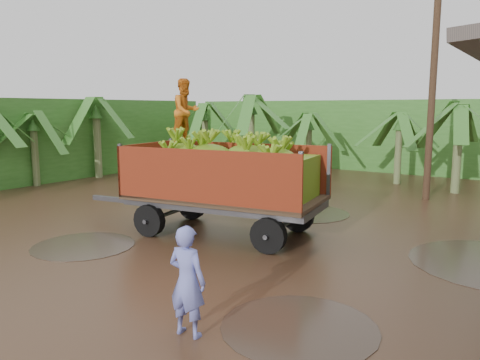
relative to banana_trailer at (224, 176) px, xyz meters
The scene contains 7 objects.
ground 2.25m from the banana_trailer, 27.99° to the right, with size 100.00×100.00×0.00m, color black.
hedge_north 15.22m from the banana_trailer, 91.91° to the left, with size 22.00×3.00×3.60m, color #2D661E.
hedge_west 12.91m from the banana_trailer, 165.62° to the left, with size 3.00×18.00×3.60m, color #2D661E.
banana_trailer is the anchor object (origin of this frame).
man_blue 5.50m from the banana_trailer, 59.13° to the right, with size 0.59×0.38×1.61m, color #7279D0.
utility_pole 8.77m from the banana_trailer, 67.36° to the left, with size 1.20×0.24×8.23m.
banana_plants 7.06m from the banana_trailer, 119.68° to the left, with size 24.68×19.93×3.99m.
Camera 1 is at (5.46, -8.65, 3.21)m, focal length 35.00 mm.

